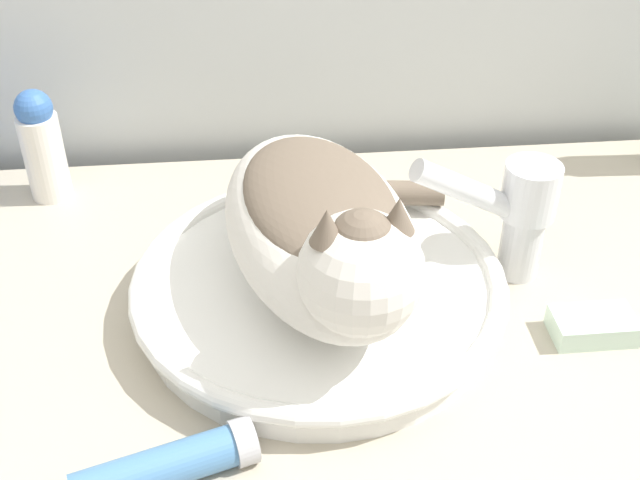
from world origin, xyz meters
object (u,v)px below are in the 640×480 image
at_px(cream_tube, 169,465).
at_px(faucet, 516,210).
at_px(cat, 325,227).
at_px(deodorant_stick, 42,145).
at_px(soap_bar, 593,326).

bearing_deg(cream_tube, faucet, 34.48).
bearing_deg(cat, faucet, 94.16).
bearing_deg(deodorant_stick, soap_bar, -28.57).
xyz_separation_m(cat, soap_bar, (0.26, -0.05, -0.10)).
xyz_separation_m(cat, faucet, (0.20, 0.05, -0.03)).
bearing_deg(soap_bar, faucet, 118.62).
height_order(deodorant_stick, soap_bar, deodorant_stick).
relative_size(faucet, deodorant_stick, 1.14).
bearing_deg(faucet, soap_bar, 108.97).
height_order(cat, deodorant_stick, cat).
relative_size(cat, cream_tube, 2.29).
distance_m(deodorant_stick, soap_bar, 0.66).
distance_m(faucet, cream_tube, 0.43).
bearing_deg(cat, cream_tube, -47.97).
bearing_deg(faucet, cream_tube, 24.83).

